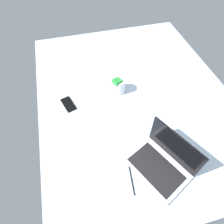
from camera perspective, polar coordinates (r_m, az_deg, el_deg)
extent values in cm
cube|color=silver|center=(157.30, 6.02, 2.93)|extent=(180.00, 140.00, 18.00)
cube|color=silver|center=(119.93, 12.84, -15.22)|extent=(39.73, 35.09, 2.00)
cube|color=black|center=(118.24, 12.45, -15.46)|extent=(33.51, 27.95, 0.40)
cube|color=black|center=(114.93, 17.49, -9.41)|extent=(30.13, 15.29, 21.00)
cylinder|color=silver|center=(147.81, 2.11, 7.43)|extent=(9.00, 9.00, 11.00)
cube|color=orange|center=(148.34, 1.92, 6.79)|extent=(6.23, 6.22, 4.98)
cube|color=blue|center=(147.87, 2.38, 8.48)|extent=(8.19, 8.28, 6.48)
cube|color=#268C33|center=(143.32, 1.53, 8.70)|extent=(7.72, 8.06, 3.75)
cube|color=black|center=(145.85, -12.32, 2.18)|extent=(15.39, 10.65, 0.80)
cube|color=black|center=(116.04, 5.59, -18.56)|extent=(16.94, 2.73, 0.60)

